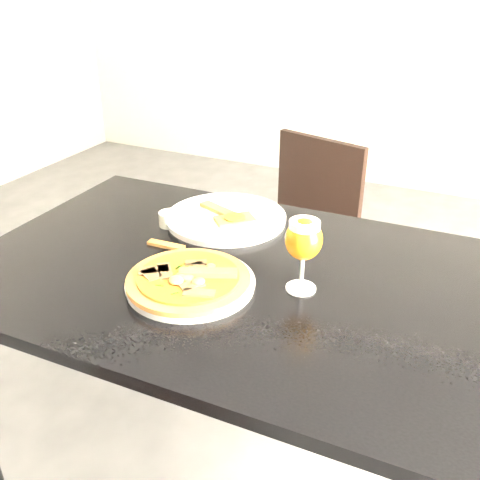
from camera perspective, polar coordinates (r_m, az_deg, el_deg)
The scene contains 9 objects.
dining_table at distance 1.29m, azimuth -1.51°, elevation -6.40°, with size 1.21×0.82×0.75m.
chair_far at distance 2.02m, azimuth 6.31°, elevation -0.01°, with size 0.47×0.47×0.82m.
plate_main at distance 1.17m, azimuth -5.29°, elevation -4.65°, with size 0.28×0.28×0.01m, color white.
pizza at distance 1.16m, azimuth -5.46°, elevation -4.10°, with size 0.27×0.27×0.03m.
plate_second at distance 1.46m, azimuth -1.49°, elevation 2.36°, with size 0.32×0.32×0.02m, color white.
crust_scraps at distance 1.44m, azimuth -1.17°, elevation 2.58°, with size 0.19×0.13×0.01m.
loose_crust at distance 1.34m, azimuth -7.89°, elevation -0.53°, with size 0.10×0.02×0.01m, color brown.
sauce_cup at distance 1.44m, azimuth -7.52°, elevation 2.32°, with size 0.06×0.06×0.04m.
beer_glass at distance 1.11m, azimuth 6.81°, elevation 0.01°, with size 0.08×0.08×0.17m.
Camera 1 is at (0.52, -0.62, 1.37)m, focal length 40.00 mm.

